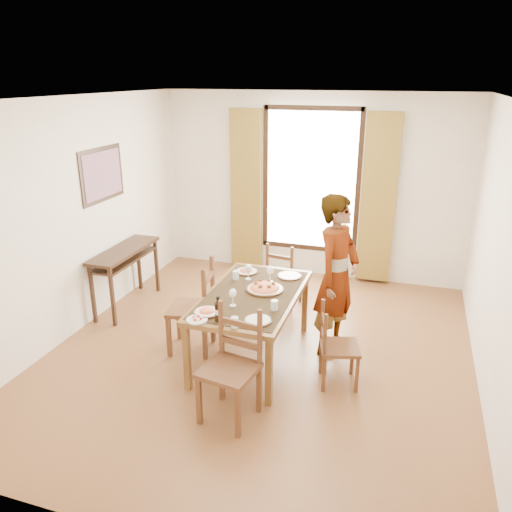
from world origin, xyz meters
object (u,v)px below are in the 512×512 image
(console_table, at_px, (125,257))
(man, at_px, (337,276))
(dining_table, at_px, (252,299))
(pasta_platter, at_px, (265,286))

(console_table, height_order, man, man)
(console_table, bearing_deg, man, -5.89)
(dining_table, height_order, man, man)
(console_table, relative_size, man, 0.68)
(dining_table, relative_size, man, 0.92)
(console_table, distance_m, dining_table, 2.09)
(console_table, xyz_separation_m, pasta_platter, (2.07, -0.59, 0.12))
(pasta_platter, bearing_deg, dining_table, -132.04)
(dining_table, xyz_separation_m, pasta_platter, (0.10, 0.11, 0.12))
(dining_table, relative_size, pasta_platter, 4.10)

